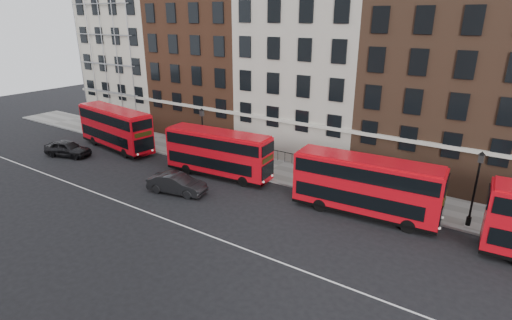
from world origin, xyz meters
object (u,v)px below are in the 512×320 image
Objects in this scene: bus_b at (218,152)px; bus_c at (365,185)px; car_rear at (68,149)px; car_front at (177,184)px; bus_a at (115,127)px.

bus_b is 0.97× the size of bus_c.
car_front is (15.77, -0.33, -0.01)m from car_rear.
bus_a is at bearing 174.99° from bus_b.
bus_a is 2.26× the size of car_rear.
bus_a is 5.17m from car_rear.
bus_b is (14.15, -0.01, -0.15)m from bus_a.
bus_c is (13.42, 0.00, 0.08)m from bus_b.
bus_b reaches higher than car_front.
car_rear is 15.78m from car_front.
bus_c is at bearing -4.98° from bus_b.
car_front is at bearing -100.64° from bus_b.
bus_a is 27.56m from bus_c.
bus_a is 2.23× the size of car_front.
bus_a is at bearing 176.03° from bus_c.
bus_c reaches higher than car_front.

